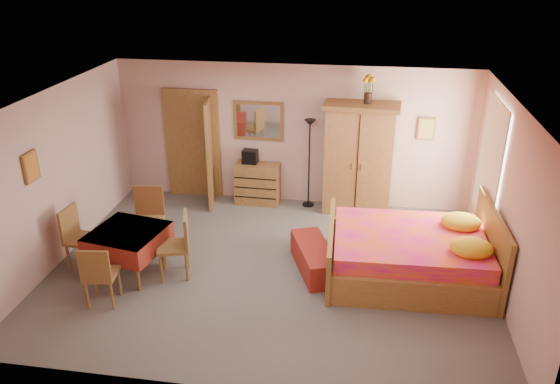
% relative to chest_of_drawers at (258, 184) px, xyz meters
% --- Properties ---
extents(floor, '(6.50, 6.50, 0.00)m').
position_rel_chest_of_drawers_xyz_m(floor, '(0.64, -2.29, -0.39)').
color(floor, slate).
rests_on(floor, ground).
extents(ceiling, '(6.50, 6.50, 0.00)m').
position_rel_chest_of_drawers_xyz_m(ceiling, '(0.64, -2.29, 2.21)').
color(ceiling, brown).
rests_on(ceiling, wall_back).
extents(wall_back, '(6.50, 0.10, 2.60)m').
position_rel_chest_of_drawers_xyz_m(wall_back, '(0.64, 0.21, 0.91)').
color(wall_back, '#D0A397').
rests_on(wall_back, floor).
extents(wall_front, '(6.50, 0.10, 2.60)m').
position_rel_chest_of_drawers_xyz_m(wall_front, '(0.64, -4.79, 0.91)').
color(wall_front, '#D0A397').
rests_on(wall_front, floor).
extents(wall_left, '(0.10, 5.00, 2.60)m').
position_rel_chest_of_drawers_xyz_m(wall_left, '(-2.61, -2.29, 0.91)').
color(wall_left, '#D0A397').
rests_on(wall_left, floor).
extents(wall_right, '(0.10, 5.00, 2.60)m').
position_rel_chest_of_drawers_xyz_m(wall_right, '(3.89, -2.29, 0.91)').
color(wall_right, '#D0A397').
rests_on(wall_right, floor).
extents(doorway, '(1.06, 0.12, 2.15)m').
position_rel_chest_of_drawers_xyz_m(doorway, '(-1.26, 0.18, 0.64)').
color(doorway, '#9E6B35').
rests_on(doorway, floor).
extents(window, '(0.08, 1.40, 1.95)m').
position_rel_chest_of_drawers_xyz_m(window, '(3.85, -1.09, 1.06)').
color(window, white).
rests_on(window, wall_right).
extents(picture_left, '(0.04, 0.32, 0.42)m').
position_rel_chest_of_drawers_xyz_m(picture_left, '(-2.58, -2.89, 1.31)').
color(picture_left, orange).
rests_on(picture_left, wall_left).
extents(picture_back, '(0.30, 0.04, 0.40)m').
position_rel_chest_of_drawers_xyz_m(picture_back, '(2.99, 0.18, 1.16)').
color(picture_back, '#D8BF59').
rests_on(picture_back, wall_back).
extents(chest_of_drawers, '(0.83, 0.43, 0.77)m').
position_rel_chest_of_drawers_xyz_m(chest_of_drawers, '(0.00, 0.00, 0.00)').
color(chest_of_drawers, olive).
rests_on(chest_of_drawers, floor).
extents(wall_mirror, '(0.93, 0.05, 0.74)m').
position_rel_chest_of_drawers_xyz_m(wall_mirror, '(-0.00, 0.21, 1.16)').
color(wall_mirror, white).
rests_on(wall_mirror, wall_back).
extents(stereo, '(0.29, 0.22, 0.26)m').
position_rel_chest_of_drawers_xyz_m(stereo, '(-0.14, 0.05, 0.51)').
color(stereo, black).
rests_on(stereo, chest_of_drawers).
extents(floor_lamp, '(0.24, 0.24, 1.67)m').
position_rel_chest_of_drawers_xyz_m(floor_lamp, '(0.96, 0.03, 0.45)').
color(floor_lamp, black).
rests_on(floor_lamp, floor).
extents(wardrobe, '(1.34, 0.75, 2.03)m').
position_rel_chest_of_drawers_xyz_m(wardrobe, '(1.86, -0.07, 0.63)').
color(wardrobe, '#AB7039').
rests_on(wardrobe, floor).
extents(sunflower_vase, '(0.20, 0.20, 0.49)m').
position_rel_chest_of_drawers_xyz_m(sunflower_vase, '(1.94, -0.05, 1.88)').
color(sunflower_vase, yellow).
rests_on(sunflower_vase, wardrobe).
extents(bed, '(2.44, 1.95, 1.10)m').
position_rel_chest_of_drawers_xyz_m(bed, '(2.65, -2.14, 0.16)').
color(bed, '#E31681').
rests_on(bed, floor).
extents(bench, '(0.84, 1.28, 0.40)m').
position_rel_chest_of_drawers_xyz_m(bench, '(1.28, -2.21, -0.19)').
color(bench, maroon).
rests_on(bench, floor).
extents(dining_table, '(1.13, 1.13, 0.71)m').
position_rel_chest_of_drawers_xyz_m(dining_table, '(-1.39, -2.71, -0.03)').
color(dining_table, maroon).
rests_on(dining_table, floor).
extents(chair_south, '(0.46, 0.46, 0.91)m').
position_rel_chest_of_drawers_xyz_m(chair_south, '(-1.47, -3.46, 0.07)').
color(chair_south, '#936132').
rests_on(chair_south, floor).
extents(chair_north, '(0.53, 0.53, 1.03)m').
position_rel_chest_of_drawers_xyz_m(chair_north, '(-1.37, -2.01, 0.13)').
color(chair_north, olive).
rests_on(chair_north, floor).
extents(chair_west, '(0.47, 0.47, 0.97)m').
position_rel_chest_of_drawers_xyz_m(chair_west, '(-2.13, -2.66, 0.10)').
color(chair_west, brown).
rests_on(chair_west, floor).
extents(chair_east, '(0.56, 0.56, 0.98)m').
position_rel_chest_of_drawers_xyz_m(chair_east, '(-0.73, -2.67, 0.10)').
color(chair_east, olive).
rests_on(chair_east, floor).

